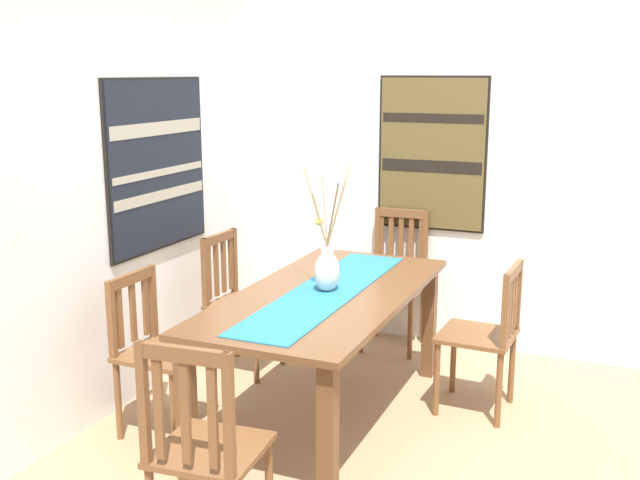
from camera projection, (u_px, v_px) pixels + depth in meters
name	position (u px, v px, depth m)	size (l,w,h in m)	color
ground_plane	(414.00, 465.00, 3.84)	(6.40, 6.40, 0.03)	#A37F5B
wall_back	(105.00, 182.00, 4.25)	(6.40, 0.12, 2.70)	white
wall_side	(494.00, 162.00, 5.20)	(0.12, 6.40, 2.70)	white
dining_table	(326.00, 311.00, 4.16)	(1.89, 0.90, 0.77)	brown
table_runner	(326.00, 291.00, 4.13)	(1.74, 0.36, 0.01)	#236B93
centerpiece_vase	(327.00, 267.00, 4.11)	(0.37, 0.30, 0.69)	silver
chair_0	(155.00, 349.00, 4.09)	(0.43, 0.43, 0.89)	brown
chair_1	(204.00, 448.00, 2.97)	(0.45, 0.45, 0.97)	brown
chair_2	(238.00, 299.00, 4.97)	(0.43, 0.43, 0.92)	brown
chair_3	(487.00, 333.00, 4.32)	(0.44, 0.44, 0.90)	brown
chair_4	(396.00, 276.00, 5.40)	(0.43, 0.43, 0.99)	brown
painting_on_back_wall	(157.00, 165.00, 4.58)	(0.99, 0.05, 1.05)	black
painting_on_side_wall	(432.00, 154.00, 5.30)	(0.05, 0.78, 1.09)	black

